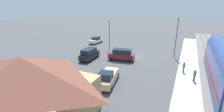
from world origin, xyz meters
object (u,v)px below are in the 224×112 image
Objects in this scene: suv_maroon at (122,55)px; light_pole_near_platform at (177,32)px; pedestrian_waiting_far at (184,67)px; suv_black at (89,54)px; station_building at (25,87)px; pickup_tan at (108,77)px; pedestrian_on_platform at (195,75)px; sedan_white at (96,40)px; light_pole_lot_center at (109,30)px.

suv_maroon is 11.69m from light_pole_near_platform.
light_pole_near_platform is at bearing -76.08° from pedestrian_waiting_far.
suv_black and suv_maroon have the same top height.
suv_maroon is (-2.16, -19.03, -2.01)m from station_building.
pickup_tan is at bearing 66.25° from light_pole_near_platform.
station_building is 7.32× the size of pedestrian_waiting_far.
pedestrian_on_platform is 0.37× the size of sedan_white.
suv_maroon reaches higher than pedestrian_waiting_far.
light_pole_lot_center is (14.73, -0.14, -0.58)m from light_pole_near_platform.
light_pole_lot_center is at bearing -64.97° from pickup_tan.
light_pole_lot_center reaches higher than sedan_white.
suv_maroon is at bearing -158.80° from suv_black.
station_building is 20.62m from pedestrian_on_platform.
suv_maroon is 0.71× the size of light_pole_lot_center.
suv_black is 9.30m from light_pole_lot_center.
suv_maroon is (1.93, -9.95, 0.12)m from pickup_tan.
light_pole_lot_center reaches higher than station_building.
light_pole_near_platform is (-9.04, -6.21, 4.04)m from suv_maroon.
light_pole_lot_center is (18.24, -11.07, 3.32)m from pedestrian_on_platform.
pedestrian_on_platform is 0.34× the size of suv_black.
suv_maroon is (-11.58, 10.13, 0.27)m from sedan_white.
station_building is 19.26m from suv_maroon.
station_building is 30.73m from sedan_white.
suv_black is at bearing -44.51° from pickup_tan.
pedestrian_on_platform and pedestrian_waiting_far have the same top height.
suv_black is at bearing -7.52° from pedestrian_on_platform.
suv_maroon is at bearing 138.81° from sedan_white.
station_building is at bearing 65.76° from pickup_tan.
light_pole_near_platform is 14.74m from light_pole_lot_center.
sedan_white is 0.89× the size of suv_maroon.
sedan_white is 7.93m from light_pole_lot_center.
sedan_white is at bearing -56.09° from pickup_tan.
light_pole_lot_center is (16.79, -8.44, 3.32)m from pedestrian_waiting_far.
suv_black is at bearing 21.20° from suv_maroon.
station_building reaches higher than suv_maroon.
light_pole_near_platform is (-7.11, -16.17, 4.16)m from pickup_tan.
station_building is at bearing 102.52° from suv_black.
pickup_tan is 1.10× the size of suv_maroon.
suv_black reaches higher than pickup_tan.
station_building is at bearing 107.89° from sedan_white.
pickup_tan is 1.24× the size of sedan_white.
light_pole_lot_center reaches higher than pedestrian_on_platform.
light_pole_near_platform reaches higher than sedan_white.
pedestrian_on_platform is 3.00m from pedestrian_waiting_far.
pedestrian_waiting_far is (1.46, -2.62, 0.00)m from pedestrian_on_platform.
sedan_white is (13.50, -20.08, -0.15)m from pickup_tan.
suv_black is 0.97× the size of suv_maroon.
pickup_tan is 18.35m from light_pole_lot_center.
station_building is 10.18m from pickup_tan.
suv_black is at bearing -77.48° from station_building.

